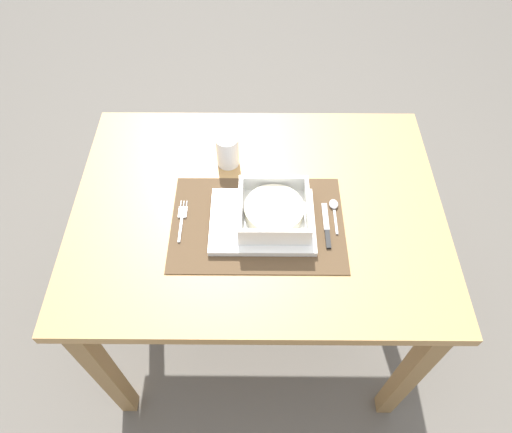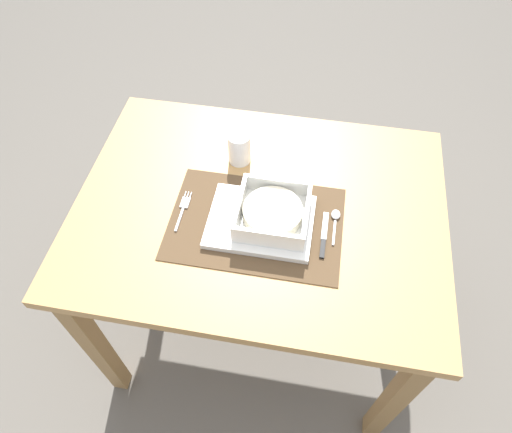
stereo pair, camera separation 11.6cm
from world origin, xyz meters
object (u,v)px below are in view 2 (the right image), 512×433
object	(u,v)px
porridge_bowl	(273,213)
drinking_glass	(239,150)
dining_table	(259,228)
fork	(184,208)
spoon	(335,219)
butter_knife	(324,238)

from	to	relation	value
porridge_bowl	drinking_glass	size ratio (longest dim) A/B	1.91
drinking_glass	dining_table	bearing A→B (deg)	-61.63
drinking_glass	fork	bearing A→B (deg)	-119.11
fork	dining_table	bearing A→B (deg)	9.98
spoon	dining_table	bearing A→B (deg)	176.59
butter_knife	drinking_glass	size ratio (longest dim) A/B	1.51
fork	spoon	size ratio (longest dim) A/B	1.23
porridge_bowl	drinking_glass	distance (m)	0.24
fork	drinking_glass	world-z (taller)	drinking_glass
dining_table	drinking_glass	size ratio (longest dim) A/B	10.50
spoon	butter_knife	size ratio (longest dim) A/B	0.76
dining_table	drinking_glass	xyz separation A→B (m)	(-0.09, 0.16, 0.14)
butter_knife	drinking_glass	bearing A→B (deg)	142.59
porridge_bowl	drinking_glass	xyz separation A→B (m)	(-0.13, 0.21, 0.00)
fork	porridge_bowl	bearing A→B (deg)	-3.74
porridge_bowl	butter_knife	size ratio (longest dim) A/B	1.27
porridge_bowl	fork	world-z (taller)	porridge_bowl
fork	drinking_glass	bearing A→B (deg)	58.27
fork	drinking_glass	distance (m)	0.23
dining_table	spoon	xyz separation A→B (m)	(0.20, -0.01, 0.11)
spoon	drinking_glass	distance (m)	0.34
porridge_bowl	butter_knife	xyz separation A→B (m)	(0.14, -0.03, -0.04)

